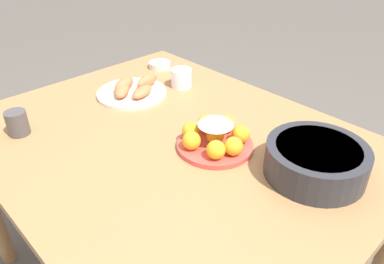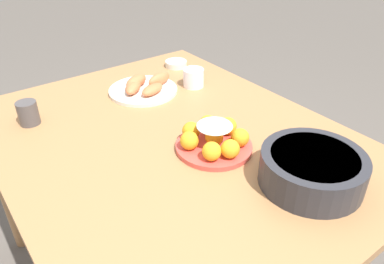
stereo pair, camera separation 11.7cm
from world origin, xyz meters
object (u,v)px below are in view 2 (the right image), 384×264
object	(u,v)px
sauce_bowl	(176,64)
cake_plate	(214,139)
dining_table	(172,159)
cup_far	(193,78)
seafood_platter	(144,87)
serving_bowl	(312,168)
cup_near	(28,113)

from	to	relation	value
sauce_bowl	cake_plate	bearing A→B (deg)	-24.94
dining_table	sauce_bowl	xyz separation A→B (m)	(-0.49, 0.36, 0.10)
cup_far	seafood_platter	bearing A→B (deg)	-111.07
cake_plate	seafood_platter	size ratio (longest dim) A/B	0.87
cake_plate	cup_far	xyz separation A→B (m)	(-0.40, 0.23, 0.00)
cup_far	cake_plate	bearing A→B (deg)	-29.18
serving_bowl	sauce_bowl	world-z (taller)	serving_bowl
dining_table	serving_bowl	world-z (taller)	serving_bowl
dining_table	cake_plate	xyz separation A→B (m)	(0.13, 0.07, 0.12)
sauce_bowl	cup_far	world-z (taller)	cup_far
sauce_bowl	cup_far	xyz separation A→B (m)	(0.22, -0.06, 0.02)
seafood_platter	cup_near	bearing A→B (deg)	-92.50
serving_bowl	cup_near	xyz separation A→B (m)	(-0.78, -0.51, -0.01)
cup_near	seafood_platter	bearing A→B (deg)	87.50
cup_far	cup_near	bearing A→B (deg)	-98.38
serving_bowl	sauce_bowl	distance (m)	0.93
cup_near	cup_far	xyz separation A→B (m)	(0.09, 0.63, -0.00)
serving_bowl	seafood_platter	world-z (taller)	serving_bowl
dining_table	cup_near	xyz separation A→B (m)	(-0.36, -0.34, 0.13)
serving_bowl	seafood_platter	distance (m)	0.77
cup_near	cup_far	world-z (taller)	cup_near
cup_near	cup_far	size ratio (longest dim) A/B	0.97
dining_table	cake_plate	size ratio (longest dim) A/B	5.54
dining_table	cup_near	bearing A→B (deg)	-136.85
serving_bowl	sauce_bowl	bearing A→B (deg)	168.39
dining_table	cup_near	size ratio (longest dim) A/B	16.09
cake_plate	serving_bowl	xyz separation A→B (m)	(0.28, 0.10, 0.01)
sauce_bowl	cup_far	size ratio (longest dim) A/B	1.17
cup_far	dining_table	bearing A→B (deg)	-47.41
dining_table	seafood_platter	bearing A→B (deg)	163.63
sauce_bowl	cup_far	distance (m)	0.23
serving_bowl	cup_near	bearing A→B (deg)	-146.79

